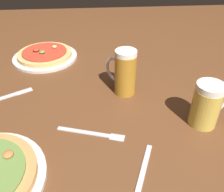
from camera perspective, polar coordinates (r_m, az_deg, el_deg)
name	(u,v)px	position (r m, az deg, el deg)	size (l,w,h in m)	color
ground_plane	(112,104)	(0.88, 0.00, -1.86)	(2.40, 2.40, 0.03)	brown
pizza_plate_far	(45,55)	(1.20, -15.52, 9.29)	(0.30, 0.30, 0.05)	silver
beer_mug_dark	(207,105)	(0.79, 21.49, -1.90)	(0.13, 0.09, 0.15)	gold
beer_mug_amber	(124,72)	(0.88, 2.91, 5.62)	(0.11, 0.12, 0.17)	#B27A23
fork_left	(142,176)	(0.64, 7.04, -18.25)	(0.10, 0.20, 0.01)	silver
knife_right	(1,98)	(0.97, -24.63, -0.43)	(0.21, 0.13, 0.01)	silver
fork_spare	(92,133)	(0.74, -4.64, -8.71)	(0.21, 0.08, 0.01)	silver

